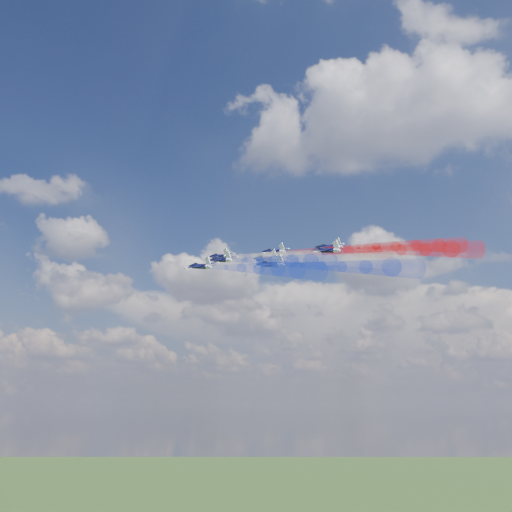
% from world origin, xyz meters
% --- Properties ---
extents(jet_lead, '(16.77, 15.85, 9.08)m').
position_xyz_m(jet_lead, '(-42.25, 28.31, 138.25)').
color(jet_lead, black).
extents(trail_lead, '(39.66, 25.08, 14.48)m').
position_xyz_m(trail_lead, '(-18.61, 15.65, 132.46)').
color(trail_lead, white).
extents(jet_inner_left, '(16.77, 15.85, 9.08)m').
position_xyz_m(jet_inner_left, '(-33.42, 13.46, 132.66)').
color(jet_inner_left, black).
extents(trail_inner_left, '(39.66, 25.08, 14.48)m').
position_xyz_m(trail_inner_left, '(-9.78, 0.80, 126.87)').
color(trail_inner_left, blue).
extents(jet_inner_right, '(16.77, 15.85, 9.08)m').
position_xyz_m(jet_inner_right, '(-23.54, 31.45, 138.52)').
color(jet_inner_right, black).
extents(trail_inner_right, '(39.66, 25.08, 14.48)m').
position_xyz_m(trail_inner_right, '(0.10, 18.79, 132.74)').
color(trail_inner_right, red).
extents(jet_outer_left, '(16.77, 15.85, 9.08)m').
position_xyz_m(jet_outer_left, '(-30.33, -3.71, 126.49)').
color(jet_outer_left, black).
extents(trail_outer_left, '(39.66, 25.08, 14.48)m').
position_xyz_m(trail_outer_left, '(-6.69, -16.37, 120.71)').
color(trail_outer_left, blue).
extents(jet_center_third, '(16.77, 15.85, 9.08)m').
position_xyz_m(jet_center_third, '(-19.76, 16.48, 132.18)').
color(jet_center_third, black).
extents(trail_center_third, '(39.66, 25.08, 14.48)m').
position_xyz_m(trail_center_third, '(3.88, 3.82, 126.39)').
color(trail_center_third, white).
extents(jet_outer_right, '(16.77, 15.85, 9.08)m').
position_xyz_m(jet_outer_right, '(-5.74, 34.75, 138.84)').
color(jet_outer_right, black).
extents(trail_outer_right, '(39.66, 25.08, 14.48)m').
position_xyz_m(trail_outer_right, '(17.90, 22.08, 133.06)').
color(trail_outer_right, red).
extents(jet_rear_left, '(16.77, 15.85, 9.08)m').
position_xyz_m(jet_rear_left, '(-11.68, 1.78, 126.24)').
color(jet_rear_left, black).
extents(trail_rear_left, '(39.66, 25.08, 14.48)m').
position_xyz_m(trail_rear_left, '(11.96, -10.88, 120.45)').
color(trail_rear_left, blue).
extents(jet_rear_right, '(16.77, 15.85, 9.08)m').
position_xyz_m(jet_rear_right, '(-1.00, 16.90, 132.69)').
color(jet_rear_right, black).
extents(trail_rear_right, '(39.66, 25.08, 14.48)m').
position_xyz_m(trail_rear_right, '(22.64, 4.24, 126.90)').
color(trail_rear_right, red).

